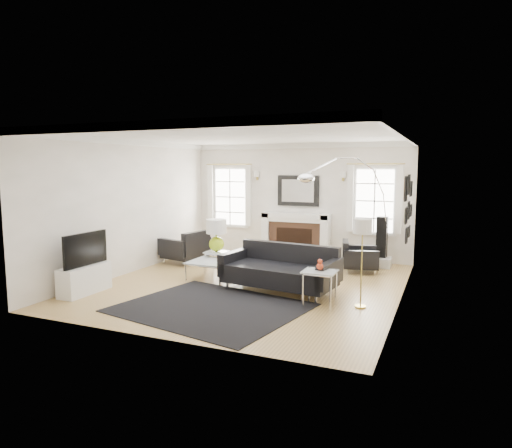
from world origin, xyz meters
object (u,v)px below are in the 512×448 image
at_px(sofa, 281,270).
at_px(armchair_right, 358,258).
at_px(fireplace, 296,236).
at_px(arc_floor_lamp, 348,207).
at_px(gourd_lamp, 216,233).
at_px(armchair_left, 187,248).
at_px(coffee_table, 212,262).

distance_m(sofa, armchair_right, 2.27).
bearing_deg(fireplace, arc_floor_lamp, -31.09).
bearing_deg(gourd_lamp, fireplace, 65.71).
relative_size(fireplace, gourd_lamp, 2.51).
height_order(gourd_lamp, arc_floor_lamp, arc_floor_lamp).
xyz_separation_m(armchair_left, armchair_right, (3.83, 0.67, -0.05)).
bearing_deg(armchair_right, armchair_left, -170.12).
height_order(fireplace, arc_floor_lamp, arc_floor_lamp).
bearing_deg(armchair_right, arc_floor_lamp, 169.84).
relative_size(gourd_lamp, arc_floor_lamp, 0.27).
relative_size(armchair_left, gourd_lamp, 1.62).
relative_size(armchair_right, coffee_table, 1.15).
bearing_deg(fireplace, armchair_right, -28.34).
bearing_deg(armchair_left, coffee_table, -41.38).
bearing_deg(coffee_table, gourd_lamp, 105.53).
bearing_deg(fireplace, armchair_left, -143.53).
bearing_deg(coffee_table, armchair_right, 34.57).
distance_m(fireplace, armchair_left, 2.66).
xyz_separation_m(armchair_right, coffee_table, (-2.57, -1.77, 0.03)).
relative_size(armchair_right, arc_floor_lamp, 0.38).
height_order(sofa, arc_floor_lamp, arc_floor_lamp).
relative_size(fireplace, armchair_left, 1.55).
xyz_separation_m(sofa, gourd_lamp, (-1.69, 0.71, 0.49)).
bearing_deg(coffee_table, arc_floor_lamp, 38.10).
xyz_separation_m(fireplace, gourd_lamp, (-1.01, -2.23, 0.32)).
distance_m(fireplace, arc_floor_lamp, 1.87).
bearing_deg(arc_floor_lamp, sofa, -109.90).
bearing_deg(sofa, gourd_lamp, 157.11).
xyz_separation_m(fireplace, arc_floor_lamp, (1.44, -0.87, 0.83)).
bearing_deg(fireplace, coffee_table, -108.17).
relative_size(sofa, coffee_table, 2.62).
bearing_deg(gourd_lamp, sofa, -22.89).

